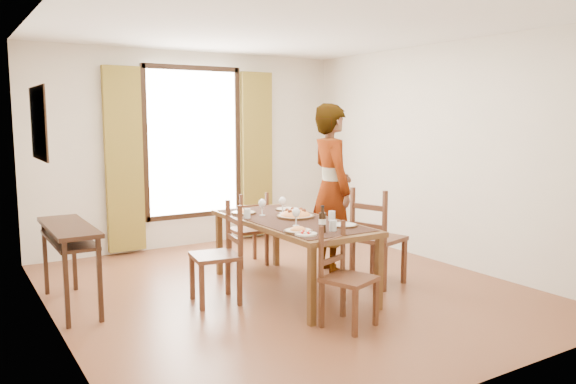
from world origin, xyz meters
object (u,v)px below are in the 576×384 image
dining_table (291,225)px  man (332,189)px  pasta_platter (295,213)px  console_table (69,237)px

dining_table → man: size_ratio=1.02×
dining_table → pasta_platter: pasta_platter is taller
console_table → dining_table: console_table is taller
man → console_table: bearing=96.6°
dining_table → man: 0.91m
man → pasta_platter: 0.76m
dining_table → pasta_platter: 0.16m
console_table → pasta_platter: bearing=-15.4°
dining_table → pasta_platter: (0.10, 0.07, 0.11)m
console_table → dining_table: 2.16m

